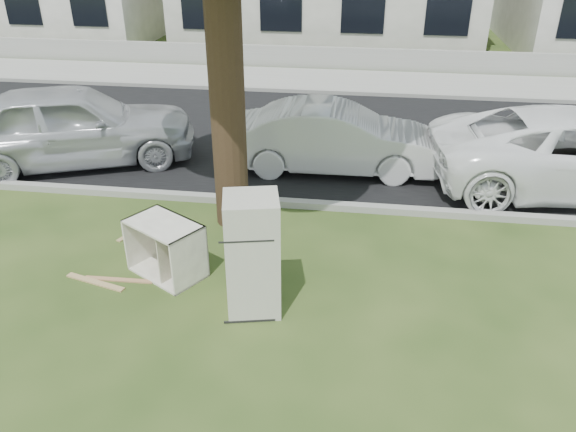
# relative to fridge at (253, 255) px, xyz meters

# --- Properties ---
(ground) EXTENTS (120.00, 120.00, 0.00)m
(ground) POSITION_rel_fridge_xyz_m (-0.40, 0.47, -0.80)
(ground) COLOR #293F16
(road) EXTENTS (120.00, 7.00, 0.01)m
(road) POSITION_rel_fridge_xyz_m (-0.40, 6.47, -0.79)
(road) COLOR black
(road) RESTS_ON ground
(kerb_near) EXTENTS (120.00, 0.18, 0.12)m
(kerb_near) POSITION_rel_fridge_xyz_m (-0.40, 2.92, -0.80)
(kerb_near) COLOR gray
(kerb_near) RESTS_ON ground
(kerb_far) EXTENTS (120.00, 0.18, 0.12)m
(kerb_far) POSITION_rel_fridge_xyz_m (-0.40, 10.02, -0.80)
(kerb_far) COLOR gray
(kerb_far) RESTS_ON ground
(sidewalk) EXTENTS (120.00, 2.80, 0.01)m
(sidewalk) POSITION_rel_fridge_xyz_m (-0.40, 11.47, -0.79)
(sidewalk) COLOR gray
(sidewalk) RESTS_ON ground
(low_wall) EXTENTS (120.00, 0.15, 0.70)m
(low_wall) POSITION_rel_fridge_xyz_m (-0.40, 13.07, -0.45)
(low_wall) COLOR gray
(low_wall) RESTS_ON ground
(fridge) EXTENTS (0.78, 0.74, 1.60)m
(fridge) POSITION_rel_fridge_xyz_m (0.00, 0.00, 0.00)
(fridge) COLOR silver
(fridge) RESTS_ON ground
(cabinet) EXTENTS (1.22, 1.09, 0.81)m
(cabinet) POSITION_rel_fridge_xyz_m (-1.37, 0.62, -0.40)
(cabinet) COLOR beige
(cabinet) RESTS_ON ground
(plank_a) EXTENTS (0.98, 0.11, 0.02)m
(plank_a) POSITION_rel_fridge_xyz_m (-2.00, 0.34, -0.79)
(plank_a) COLOR #B07F55
(plank_a) RESTS_ON ground
(plank_b) EXTENTS (0.94, 0.34, 0.02)m
(plank_b) POSITION_rel_fridge_xyz_m (-2.30, 0.23, -0.79)
(plank_b) COLOR tan
(plank_b) RESTS_ON ground
(plank_c) EXTENTS (0.34, 0.70, 0.02)m
(plank_c) POSITION_rel_fridge_xyz_m (-2.30, 1.67, -0.79)
(plank_c) COLOR tan
(plank_c) RESTS_ON ground
(car_center) EXTENTS (4.06, 1.51, 1.33)m
(car_center) POSITION_rel_fridge_xyz_m (0.71, 4.65, -0.13)
(car_center) COLOR silver
(car_center) RESTS_ON ground
(car_left) EXTENTS (5.16, 3.57, 1.63)m
(car_left) POSITION_rel_fridge_xyz_m (-4.52, 4.27, 0.02)
(car_left) COLOR #B5B6BC
(car_left) RESTS_ON ground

